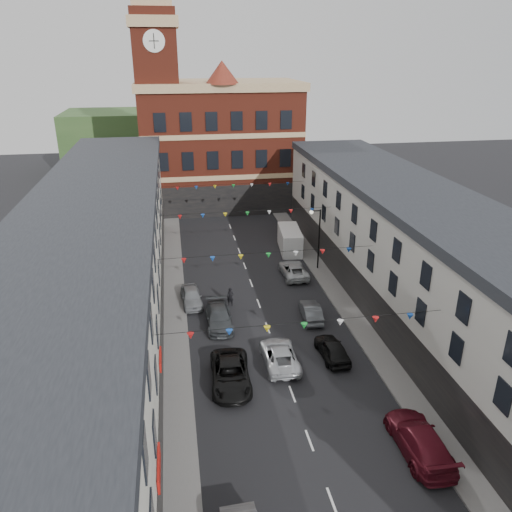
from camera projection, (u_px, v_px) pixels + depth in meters
ground at (279, 357)px, 34.23m from camera, size 160.00×160.00×0.00m
pavement_left at (177, 350)px, 34.96m from camera, size 1.80×64.00×0.15m
pavement_right at (364, 333)px, 37.09m from camera, size 1.80×64.00×0.15m
terrace_left at (93, 294)px, 31.29m from camera, size 8.40×56.00×10.70m
terrace_right at (440, 275)px, 35.11m from camera, size 8.40×56.00×9.70m
civic_building at (220, 144)px, 65.72m from camera, size 20.60×13.30×18.50m
clock_tower at (158, 92)px, 59.29m from camera, size 5.60×5.60×30.00m
distant_hill at (184, 139)px, 88.23m from camera, size 40.00×14.00×10.00m
street_lamp at (317, 231)px, 46.51m from camera, size 1.10×0.36×6.00m
car_left_c at (230, 374)px, 31.26m from camera, size 2.72×5.39×1.46m
car_left_d at (219, 317)px, 38.01m from camera, size 1.93×4.73×1.37m
car_left_e at (191, 296)px, 41.22m from camera, size 1.89×4.13×1.37m
car_right_c at (419, 440)px, 25.90m from camera, size 2.27×5.40×1.56m
car_right_d at (332, 349)px, 33.98m from camera, size 1.74×4.03×1.36m
car_right_e at (311, 311)px, 38.96m from camera, size 1.66×3.95×1.27m
car_right_f at (294, 270)px, 46.33m from camera, size 2.17×4.69×1.30m
moving_car at (280, 355)px, 33.31m from camera, size 2.29×4.83×1.33m
white_van at (290, 240)px, 52.19m from camera, size 2.54×5.44×2.33m
pedestrian at (230, 297)px, 40.91m from camera, size 0.67×0.55×1.59m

